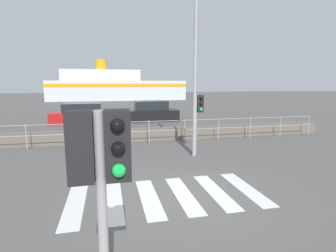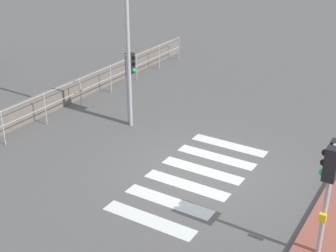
{
  "view_description": "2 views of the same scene",
  "coord_description": "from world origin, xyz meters",
  "views": [
    {
      "loc": [
        -1.87,
        -6.22,
        2.87
      ],
      "look_at": [
        0.02,
        2.0,
        1.5
      ],
      "focal_mm": 28.0,
      "sensor_mm": 36.0,
      "label": 1
    },
    {
      "loc": [
        -10.21,
        -5.08,
        6.57
      ],
      "look_at": [
        -0.22,
        1.0,
        1.2
      ],
      "focal_mm": 50.0,
      "sensor_mm": 36.0,
      "label": 2
    }
  ],
  "objects": [
    {
      "name": "streetlamp",
      "position": [
        1.42,
        3.33,
        4.12
      ],
      "size": [
        0.32,
        0.88,
        6.79
      ],
      "color": "#9EA0A3",
      "rests_on": "ground_plane"
    },
    {
      "name": "traffic_light_near",
      "position": [
        -1.96,
        -3.72,
        2.05
      ],
      "size": [
        0.58,
        0.41,
        2.63
      ],
      "color": "#9EA0A3",
      "rests_on": "ground_plane"
    },
    {
      "name": "crosswalk",
      "position": [
        -0.48,
        0.0,
        0.0
      ],
      "size": [
        4.95,
        2.4,
        0.01
      ],
      "color": "silver",
      "rests_on": "ground_plane"
    },
    {
      "name": "ground_plane",
      "position": [
        0.0,
        0.0,
        0.0
      ],
      "size": [
        160.0,
        160.0,
        0.0
      ],
      "primitive_type": "plane",
      "color": "#565451"
    },
    {
      "name": "seawall",
      "position": [
        0.0,
        6.82,
        0.31
      ],
      "size": [
        19.83,
        0.55,
        0.61
      ],
      "color": "#6B6056",
      "rests_on": "ground_plane"
    },
    {
      "name": "traffic_light_far",
      "position": [
        1.64,
        3.6,
        1.78
      ],
      "size": [
        0.34,
        0.32,
        2.42
      ],
      "color": "#9EA0A3",
      "rests_on": "ground_plane"
    },
    {
      "name": "harbor_fence",
      "position": [
        -0.0,
        5.95,
        0.76
      ],
      "size": [
        17.88,
        0.04,
        1.15
      ],
      "color": "#9EA0A3",
      "rests_on": "ground_plane"
    }
  ]
}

